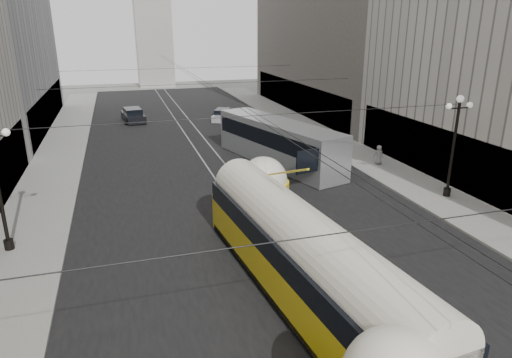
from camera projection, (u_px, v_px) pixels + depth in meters
road at (208, 154)px, 38.78m from camera, size 20.00×85.00×0.02m
sidewalk_left at (60, 154)px, 38.65m from camera, size 4.00×72.00×0.15m
sidewalk_right at (320, 135)px, 45.21m from camera, size 4.00×72.00×0.15m
rail_left at (199, 155)px, 38.58m from camera, size 0.12×85.00×0.04m
rail_right at (216, 154)px, 38.99m from camera, size 0.12×85.00×0.04m
lamppost_right_mid at (454, 141)px, 27.88m from camera, size 1.86×0.44×6.37m
catenary at (209, 86)px, 36.00m from camera, size 25.00×72.00×0.23m
streetcar at (303, 256)px, 17.86m from camera, size 4.24×17.59×3.87m
city_bus at (278, 141)px, 35.65m from camera, size 6.43×13.84×3.40m
sedan_white_far at (223, 115)px, 52.23m from camera, size 3.28×4.51×1.32m
sedan_dark_far at (133, 116)px, 51.55m from camera, size 2.62×5.05×1.52m
pedestrian_sidewalk_right at (379, 155)px, 35.35m from camera, size 0.80×0.57×1.50m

